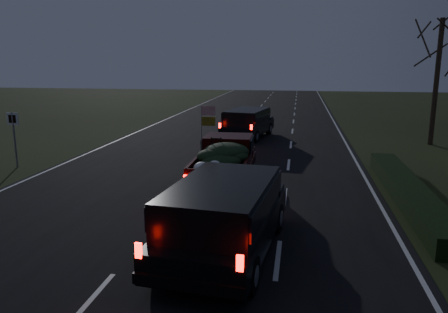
% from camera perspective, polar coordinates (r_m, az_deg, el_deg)
% --- Properties ---
extents(ground, '(120.00, 120.00, 0.00)m').
position_cam_1_polar(ground, '(13.78, -7.69, -7.68)').
color(ground, black).
rests_on(ground, ground).
extents(road_asphalt, '(14.00, 120.00, 0.02)m').
position_cam_1_polar(road_asphalt, '(13.77, -7.69, -7.64)').
color(road_asphalt, black).
rests_on(road_asphalt, ground).
extents(hedge_row, '(1.00, 10.00, 0.60)m').
position_cam_1_polar(hedge_row, '(16.40, 22.91, -4.19)').
color(hedge_row, black).
rests_on(hedge_row, ground).
extents(route_sign, '(0.55, 0.08, 2.50)m').
position_cam_1_polar(route_sign, '(21.56, -25.76, 3.03)').
color(route_sign, gray).
rests_on(route_sign, ground).
extents(bare_tree_far, '(3.60, 3.60, 7.00)m').
position_cam_1_polar(bare_tree_far, '(27.39, 26.33, 12.22)').
color(bare_tree_far, black).
rests_on(bare_tree_far, ground).
extents(pickup_truck, '(2.14, 5.25, 2.73)m').
position_cam_1_polar(pickup_truck, '(16.61, 0.13, -0.43)').
color(pickup_truck, '#370807').
rests_on(pickup_truck, ground).
extents(lead_suv, '(2.96, 5.35, 1.45)m').
position_cam_1_polar(lead_suv, '(27.19, 3.08, 4.73)').
color(lead_suv, black).
rests_on(lead_suv, ground).
extents(rear_suv, '(2.78, 5.57, 1.54)m').
position_cam_1_polar(rear_suv, '(10.59, -0.02, -7.09)').
color(rear_suv, black).
rests_on(rear_suv, ground).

